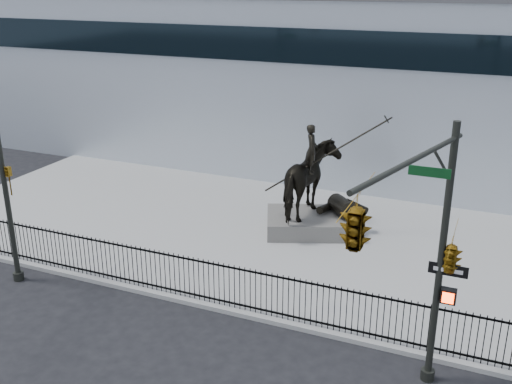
% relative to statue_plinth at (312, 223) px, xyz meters
% --- Properties ---
extents(ground, '(120.00, 120.00, 0.00)m').
position_rel_statue_plinth_xyz_m(ground, '(-1.23, -8.03, -0.49)').
color(ground, black).
rests_on(ground, ground).
extents(plaza, '(30.00, 12.00, 0.15)m').
position_rel_statue_plinth_xyz_m(plaza, '(-1.23, -1.03, -0.42)').
color(plaza, '#9C9C99').
rests_on(plaza, ground).
extents(building, '(44.00, 14.00, 9.00)m').
position_rel_statue_plinth_xyz_m(building, '(-1.23, 11.97, 4.01)').
color(building, silver).
rests_on(building, ground).
extents(picket_fence, '(22.10, 0.10, 1.50)m').
position_rel_statue_plinth_xyz_m(picket_fence, '(-1.23, -6.78, 0.41)').
color(picket_fence, black).
rests_on(picket_fence, plaza).
extents(statue_plinth, '(4.34, 3.70, 0.69)m').
position_rel_statue_plinth_xyz_m(statue_plinth, '(0.00, 0.00, 0.00)').
color(statue_plinth, '#5E5B56').
rests_on(statue_plinth, plaza).
extents(equestrian_statue, '(4.39, 3.61, 3.98)m').
position_rel_statue_plinth_xyz_m(equestrian_statue, '(0.07, 0.03, 1.78)').
color(equestrian_statue, black).
rests_on(equestrian_statue, statue_plinth).
extents(traffic_signal_right, '(2.17, 6.86, 7.00)m').
position_rel_statue_plinth_xyz_m(traffic_signal_right, '(5.24, -10.04, 4.36)').
color(traffic_signal_right, black).
rests_on(traffic_signal_right, ground).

